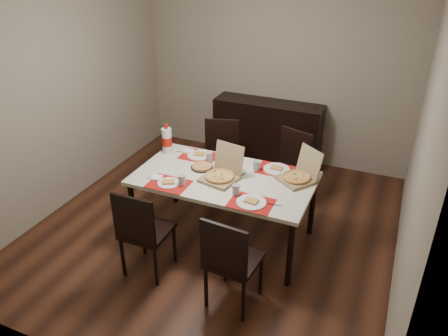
{
  "coord_description": "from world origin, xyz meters",
  "views": [
    {
      "loc": [
        1.68,
        -3.68,
        2.9
      ],
      "look_at": [
        0.16,
        -0.13,
        0.85
      ],
      "focal_mm": 35.0,
      "sensor_mm": 36.0,
      "label": 1
    }
  ],
  "objects": [
    {
      "name": "sideboard",
      "position": [
        0.0,
        1.78,
        0.45
      ],
      "size": [
        1.5,
        0.4,
        0.9
      ],
      "primitive_type": "cube",
      "color": "black",
      "rests_on": "ground"
    },
    {
      "name": "dip_bowl",
      "position": [
        0.27,
        -0.01,
        0.77
      ],
      "size": [
        0.15,
        0.15,
        0.03
      ],
      "primitive_type": "imported",
      "rotation": [
        0.0,
        0.0,
        -0.21
      ],
      "color": "white",
      "rests_on": "dining_table"
    },
    {
      "name": "pizza_box_right",
      "position": [
        0.87,
        0.09,
        0.8
      ],
      "size": [
        0.46,
        0.47,
        0.32
      ],
      "color": "#89744F",
      "rests_on": "dining_table"
    },
    {
      "name": "chair_near_right",
      "position": [
        0.6,
        -1.03,
        0.51
      ],
      "size": [
        0.45,
        0.45,
        0.93
      ],
      "color": "black",
      "rests_on": "ground"
    },
    {
      "name": "soda_bottle",
      "position": [
        -0.65,
        0.14,
        0.89
      ],
      "size": [
        0.11,
        0.11,
        0.34
      ],
      "color": "silver",
      "rests_on": "dining_table"
    },
    {
      "name": "faina_plate",
      "position": [
        -0.13,
        -0.05,
        0.76
      ],
      "size": [
        0.24,
        0.24,
        0.03
      ],
      "color": "black",
      "rests_on": "dining_table"
    },
    {
      "name": "chair_far_left",
      "position": [
        -0.27,
        0.76,
        0.51
      ],
      "size": [
        0.52,
        0.52,
        0.93
      ],
      "color": "black",
      "rests_on": "ground"
    },
    {
      "name": "pizza_box_center",
      "position": [
        0.15,
        -0.19,
        0.8
      ],
      "size": [
        0.4,
        0.42,
        0.33
      ],
      "color": "#89744F",
      "rests_on": "dining_table"
    },
    {
      "name": "ground",
      "position": [
        0.0,
        0.0,
        -0.01
      ],
      "size": [
        3.8,
        4.0,
        0.02
      ],
      "primitive_type": "cube",
      "color": "#472516",
      "rests_on": "ground"
    },
    {
      "name": "setting_near_left",
      "position": [
        -0.27,
        -0.47,
        0.77
      ],
      "size": [
        0.46,
        0.3,
        0.11
      ],
      "color": "#B80D0C",
      "rests_on": "dining_table"
    },
    {
      "name": "chair_far_right",
      "position": [
        0.59,
        0.79,
        0.51
      ],
      "size": [
        0.53,
        0.53,
        0.93
      ],
      "color": "black",
      "rests_on": "ground"
    },
    {
      "name": "setting_far_left",
      "position": [
        -0.26,
        0.17,
        0.77
      ],
      "size": [
        0.48,
        0.3,
        0.11
      ],
      "color": "#B80D0C",
      "rests_on": "dining_table"
    },
    {
      "name": "setting_far_right",
      "position": [
        0.56,
        0.19,
        0.77
      ],
      "size": [
        0.5,
        0.3,
        0.11
      ],
      "color": "#B80D0C",
      "rests_on": "dining_table"
    },
    {
      "name": "napkin_loose",
      "position": [
        0.11,
        -0.15,
        0.76
      ],
      "size": [
        0.14,
        0.13,
        0.02
      ],
      "primitive_type": "cube",
      "rotation": [
        0.0,
        0.0,
        0.23
      ],
      "color": "white",
      "rests_on": "dining_table"
    },
    {
      "name": "setting_near_right",
      "position": [
        0.54,
        -0.47,
        0.77
      ],
      "size": [
        0.49,
        0.3,
        0.11
      ],
      "color": "#B80D0C",
      "rests_on": "dining_table"
    },
    {
      "name": "chair_near_left",
      "position": [
        -0.31,
        -0.96,
        0.51
      ],
      "size": [
        0.42,
        0.42,
        0.93
      ],
      "color": "black",
      "rests_on": "ground"
    },
    {
      "name": "room_walls",
      "position": [
        0.0,
        0.43,
        1.73
      ],
      "size": [
        3.84,
        4.02,
        2.62
      ],
      "color": "gray",
      "rests_on": "ground"
    },
    {
      "name": "dining_table",
      "position": [
        0.16,
        -0.13,
        0.68
      ],
      "size": [
        1.8,
        1.0,
        0.75
      ],
      "color": "beige",
      "rests_on": "ground"
    }
  ]
}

